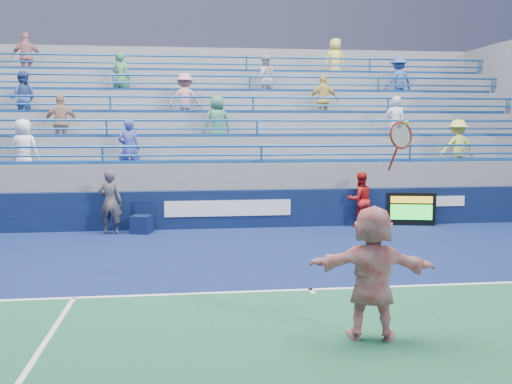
{
  "coord_description": "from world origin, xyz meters",
  "views": [
    {
      "loc": [
        -2.18,
        -9.71,
        2.91
      ],
      "look_at": [
        -0.67,
        2.5,
        1.5
      ],
      "focal_mm": 40.0,
      "sensor_mm": 36.0,
      "label": 1
    }
  ],
  "objects": [
    {
      "name": "ground",
      "position": [
        0.0,
        0.0,
        0.0
      ],
      "size": [
        120.0,
        120.0,
        0.0
      ],
      "primitive_type": "plane",
      "color": "#333538"
    },
    {
      "name": "sponsor_wall",
      "position": [
        0.0,
        6.5,
        0.55
      ],
      "size": [
        18.0,
        0.32,
        1.1
      ],
      "color": "#0A1637",
      "rests_on": "ground"
    },
    {
      "name": "bleacher_stand",
      "position": [
        -0.01,
        10.27,
        1.55
      ],
      "size": [
        18.0,
        5.6,
        6.13
      ],
      "color": "slate",
      "rests_on": "ground"
    },
    {
      "name": "serve_speed_board",
      "position": [
        4.39,
        6.23,
        0.49
      ],
      "size": [
        1.42,
        0.45,
        0.98
      ],
      "color": "black",
      "rests_on": "ground"
    },
    {
      "name": "judge_chair",
      "position": [
        -3.41,
        5.96,
        0.29
      ],
      "size": [
        0.62,
        0.63,
        0.89
      ],
      "color": "#0C173E",
      "rests_on": "ground"
    },
    {
      "name": "tennis_player",
      "position": [
        0.33,
        -2.36,
        0.94
      ],
      "size": [
        1.81,
        0.94,
        3.0
      ],
      "color": "white",
      "rests_on": "ground"
    },
    {
      "name": "line_judge",
      "position": [
        -4.23,
        5.93,
        0.88
      ],
      "size": [
        0.69,
        0.49,
        1.76
      ],
      "primitive_type": "imported",
      "rotation": [
        0.0,
        0.0,
        3.03
      ],
      "color": "#131A34",
      "rests_on": "ground"
    },
    {
      "name": "ball_girl",
      "position": [
        2.83,
        6.21,
        0.8
      ],
      "size": [
        0.86,
        0.72,
        1.6
      ],
      "primitive_type": "imported",
      "rotation": [
        0.0,
        0.0,
        3.29
      ],
      "color": "red",
      "rests_on": "ground"
    }
  ]
}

